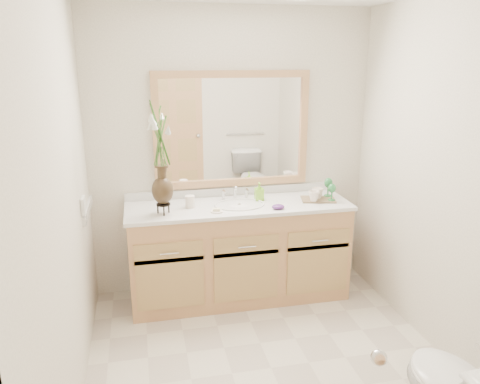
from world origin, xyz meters
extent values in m
plane|color=beige|center=(0.00, 0.00, 0.00)|extent=(2.60, 2.60, 0.00)
cube|color=white|center=(0.00, 1.30, 1.20)|extent=(2.40, 0.02, 2.40)
cube|color=white|center=(0.00, -1.30, 1.20)|extent=(2.40, 0.02, 2.40)
cube|color=white|center=(-1.20, 0.00, 1.20)|extent=(0.02, 2.60, 2.40)
cube|color=white|center=(1.20, 0.00, 1.20)|extent=(0.02, 2.60, 2.40)
cube|color=tan|center=(0.00, 1.01, 0.40)|extent=(1.80, 0.55, 0.80)
cube|color=white|center=(0.00, 1.01, 0.82)|extent=(1.84, 0.57, 0.03)
ellipsoid|color=white|center=(0.00, 0.99, 0.78)|extent=(0.38, 0.30, 0.12)
cylinder|color=silver|center=(0.00, 1.17, 0.89)|extent=(0.02, 0.02, 0.11)
cylinder|color=silver|center=(-0.10, 1.17, 0.87)|extent=(0.02, 0.02, 0.08)
cylinder|color=silver|center=(0.10, 1.17, 0.87)|extent=(0.02, 0.02, 0.08)
cube|color=white|center=(0.00, 1.28, 1.41)|extent=(1.20, 0.01, 0.85)
cube|color=tan|center=(0.00, 1.28, 1.86)|extent=(1.32, 0.04, 0.06)
cube|color=tan|center=(0.00, 1.28, 0.95)|extent=(1.32, 0.04, 0.06)
cube|color=tan|center=(-0.63, 1.28, 1.41)|extent=(0.06, 0.04, 0.85)
cube|color=tan|center=(0.63, 1.28, 1.41)|extent=(0.06, 0.04, 0.85)
cube|color=white|center=(-1.19, 0.76, 0.98)|extent=(0.02, 0.12, 0.12)
cube|color=tan|center=(-0.30, -1.29, 1.00)|extent=(0.80, 0.03, 2.00)
cylinder|color=black|center=(-0.62, 0.90, 0.91)|extent=(0.11, 0.11, 0.01)
ellipsoid|color=black|center=(-0.62, 0.90, 1.02)|extent=(0.16, 0.16, 0.21)
cylinder|color=black|center=(-0.62, 0.90, 1.15)|extent=(0.07, 0.07, 0.10)
cylinder|color=#4C7A33|center=(-0.62, 0.90, 1.40)|extent=(0.06, 0.06, 0.39)
cylinder|color=white|center=(-0.40, 1.02, 0.88)|extent=(0.08, 0.08, 0.10)
cylinder|color=white|center=(-0.21, 0.86, 0.84)|extent=(0.09, 0.09, 0.01)
cube|color=beige|center=(-0.21, 0.86, 0.85)|extent=(0.06, 0.05, 0.02)
imported|color=#85D231|center=(0.19, 1.09, 0.90)|extent=(0.06, 0.07, 0.14)
ellipsoid|color=#552673|center=(0.28, 0.83, 0.85)|extent=(0.12, 0.10, 0.04)
cube|color=brown|center=(0.68, 0.98, 0.84)|extent=(0.31, 0.24, 0.01)
imported|color=white|center=(0.62, 0.93, 0.89)|extent=(0.10, 0.09, 0.09)
imported|color=white|center=(0.68, 1.00, 0.89)|extent=(0.12, 0.11, 0.09)
cylinder|color=#297C3E|center=(0.77, 0.92, 0.85)|extent=(0.06, 0.06, 0.01)
cylinder|color=#297C3E|center=(0.77, 0.92, 0.89)|extent=(0.01, 0.01, 0.09)
ellipsoid|color=#297C3E|center=(0.77, 0.92, 0.95)|extent=(0.06, 0.06, 0.08)
cylinder|color=#297C3E|center=(0.79, 1.04, 0.85)|extent=(0.07, 0.07, 0.01)
cylinder|color=#297C3E|center=(0.79, 1.04, 0.90)|extent=(0.01, 0.01, 0.10)
ellipsoid|color=#297C3E|center=(0.79, 1.04, 0.96)|extent=(0.07, 0.07, 0.08)
camera|label=1|loc=(-0.77, -2.56, 2.00)|focal=35.00mm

